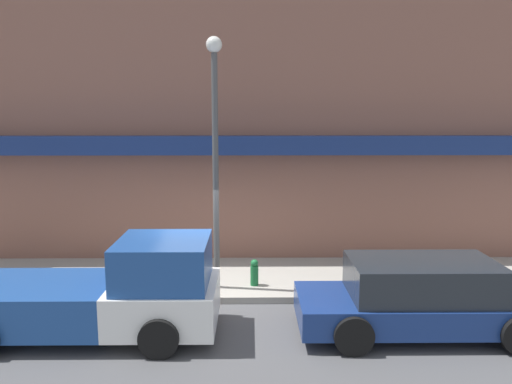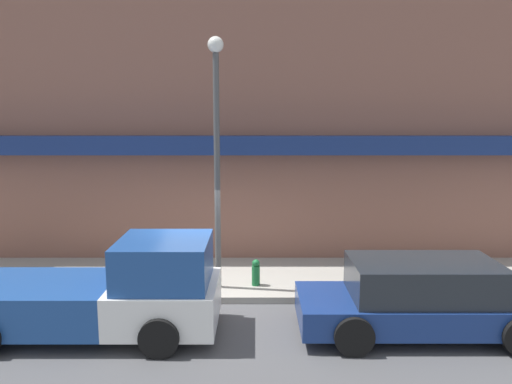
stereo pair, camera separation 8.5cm
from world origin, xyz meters
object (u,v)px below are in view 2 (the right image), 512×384
parked_car (421,298)px  fire_hydrant (254,272)px  pickup_truck (104,293)px  street_lamp (215,136)px

parked_car → fire_hydrant: 3.97m
pickup_truck → street_lamp: 4.17m
fire_hydrant → street_lamp: 3.39m
pickup_truck → street_lamp: bearing=49.1°
pickup_truck → fire_hydrant: (2.89, 2.33, -0.35)m
pickup_truck → street_lamp: size_ratio=0.87×
pickup_truck → parked_car: bearing=1.2°
parked_car → street_lamp: 5.55m
pickup_truck → fire_hydrant: 3.73m
fire_hydrant → street_lamp: bearing=-172.0°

